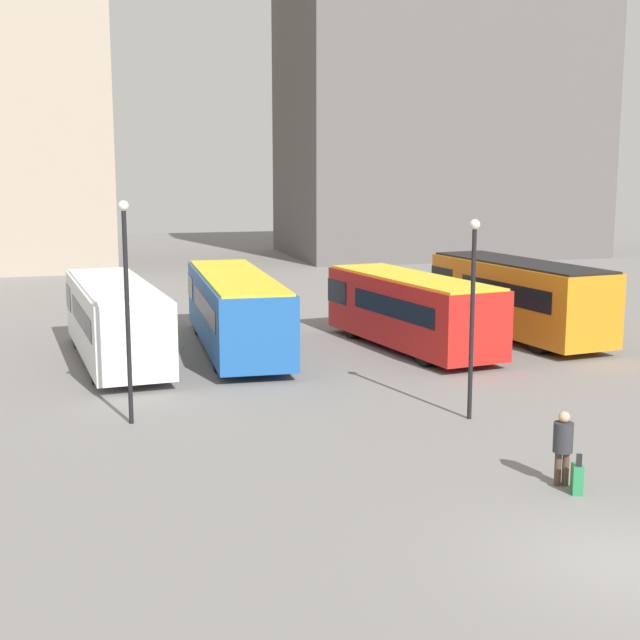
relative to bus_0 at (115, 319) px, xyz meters
The scene contains 10 objects.
ground_plane 20.42m from the bus_0, 67.44° to the right, with size 160.00×160.00×0.00m, color slate.
building_block_right 43.95m from the bus_0, 52.72° to the left, with size 22.89×13.99×24.30m.
bus_0 is the anchor object (origin of this frame).
bus_1 4.53m from the bus_0, 12.97° to the left, with size 2.92×11.19×2.82m.
bus_2 10.77m from the bus_0, ahead, with size 4.05×9.37×2.75m.
bus_3 15.62m from the bus_0, ahead, with size 3.84×9.41×3.08m.
traveler 17.42m from the bus_0, 60.00° to the right, with size 0.55×0.55×1.64m.
suitcase 17.93m from the bus_0, 60.64° to the right, with size 0.34×0.43×0.91m.
lamp_post_0 13.41m from the bus_0, 47.74° to the right, with size 0.28×0.28×5.39m.
lamp_post_1 8.15m from the bus_0, 89.54° to the right, with size 0.28×0.28×5.90m.
Camera 1 is at (-8.84, -12.53, 6.75)m, focal length 50.00 mm.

